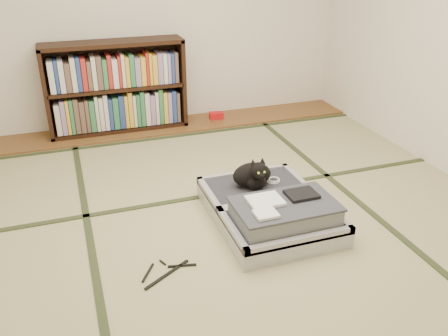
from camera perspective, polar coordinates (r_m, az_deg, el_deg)
name	(u,v)px	position (r m, az deg, el deg)	size (l,w,h in m)	color
floor	(233,220)	(3.44, 1.13, -6.28)	(4.50, 4.50, 0.00)	tan
wood_strip	(170,126)	(5.17, -6.56, 5.08)	(4.00, 0.50, 0.02)	brown
red_item	(216,115)	(5.31, -0.93, 6.35)	(0.15, 0.09, 0.07)	red
room_shell	(235,8)	(2.93, 1.39, 18.66)	(4.50, 4.50, 4.50)	white
tatami_borders	(212,189)	(3.84, -1.41, -2.52)	(4.00, 4.50, 0.01)	#2D381E
bookcase	(116,89)	(5.02, -12.82, 9.28)	(1.40, 0.32, 0.92)	black
suitcase	(271,210)	(3.37, 5.69, -5.07)	(0.77, 1.02, 0.30)	#B9B9BE
cat	(254,175)	(3.52, 3.58, -0.84)	(0.34, 0.34, 0.27)	black
cable_coil	(273,180)	(3.66, 5.96, -1.48)	(0.11, 0.11, 0.03)	white
hanger	(166,271)	(2.97, -6.98, -12.25)	(0.35, 0.25, 0.01)	black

